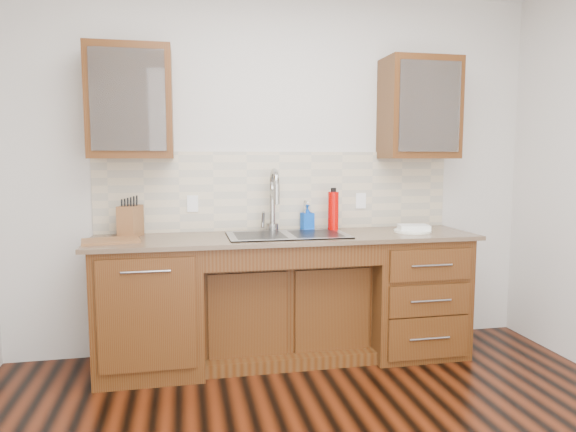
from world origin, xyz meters
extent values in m
cube|color=beige|center=(0.00, 1.80, 1.35)|extent=(4.00, 0.10, 2.70)
cube|color=#593014|center=(-0.95, 1.44, 0.44)|extent=(0.70, 0.62, 0.88)
cube|color=#593014|center=(0.00, 1.53, 0.35)|extent=(1.20, 0.44, 0.70)
cube|color=#593014|center=(0.95, 1.44, 0.44)|extent=(0.70, 0.62, 0.88)
cube|color=#84705B|center=(0.00, 1.43, 0.90)|extent=(2.70, 0.65, 0.03)
cube|color=beige|center=(0.00, 1.74, 1.21)|extent=(2.70, 0.02, 0.59)
cube|color=#9E9EA5|center=(0.00, 1.41, 0.83)|extent=(0.84, 0.46, 0.19)
cylinder|color=#999993|center=(-0.07, 1.64, 1.11)|extent=(0.04, 0.04, 0.40)
cylinder|color=#999993|center=(0.18, 1.65, 1.03)|extent=(0.02, 0.02, 0.24)
cube|color=#593014|center=(-1.05, 1.58, 1.83)|extent=(0.55, 0.34, 0.75)
cube|color=#593014|center=(1.05, 1.58, 1.83)|extent=(0.55, 0.34, 0.75)
cube|color=white|center=(-0.65, 1.73, 1.12)|extent=(0.08, 0.01, 0.12)
cube|color=white|center=(0.65, 1.73, 1.12)|extent=(0.08, 0.01, 0.12)
imported|color=#0846C0|center=(0.20, 1.67, 1.01)|extent=(0.10, 0.10, 0.19)
cylinder|color=#BE0300|center=(0.38, 1.58, 1.06)|extent=(0.08, 0.08, 0.29)
cylinder|color=white|center=(0.94, 1.40, 0.92)|extent=(0.36, 0.36, 0.02)
cube|color=white|center=(0.96, 1.43, 0.94)|extent=(0.24, 0.20, 0.03)
cube|color=#A4783F|center=(-1.08, 1.60, 1.02)|extent=(0.17, 0.22, 0.21)
cube|color=#A57733|center=(-1.18, 1.37, 0.92)|extent=(0.40, 0.31, 0.02)
imported|color=white|center=(-1.14, 1.58, 1.77)|extent=(0.13, 0.13, 0.09)
imported|color=white|center=(-0.93, 1.58, 1.77)|extent=(0.12, 0.12, 0.09)
imported|color=silver|center=(0.91, 1.58, 1.78)|extent=(0.14, 0.14, 0.10)
imported|color=white|center=(1.11, 1.58, 1.77)|extent=(0.11, 0.11, 0.09)
camera|label=1|loc=(-0.71, -2.09, 1.45)|focal=32.00mm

